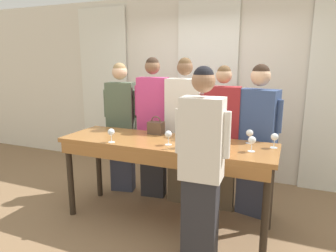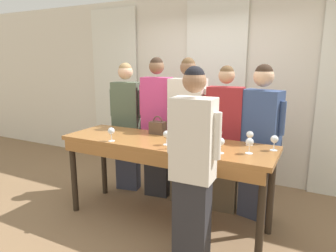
{
  "view_description": "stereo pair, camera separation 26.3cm",
  "coord_description": "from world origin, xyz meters",
  "px_view_note": "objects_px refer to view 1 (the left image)",
  "views": [
    {
      "loc": [
        1.22,
        -2.89,
        1.81
      ],
      "look_at": [
        0.0,
        0.07,
        1.11
      ],
      "focal_mm": 32.0,
      "sensor_mm": 36.0,
      "label": 1
    },
    {
      "loc": [
        1.46,
        -2.78,
        1.81
      ],
      "look_at": [
        0.0,
        0.07,
        1.11
      ],
      "focal_mm": 32.0,
      "sensor_mm": 36.0,
      "label": 2
    }
  ],
  "objects_px": {
    "wine_glass_front_mid": "(168,135)",
    "wine_glass_near_host": "(210,138)",
    "wine_glass_center_mid": "(217,145)",
    "wine_bottle": "(188,136)",
    "wine_glass_front_left": "(275,137)",
    "wine_glass_center_left": "(224,141)",
    "wine_glass_back_mid": "(219,132)",
    "host_pouring": "(201,171)",
    "wine_glass_back_right": "(250,133)",
    "tasting_bar": "(165,151)",
    "guest_pink_top": "(153,126)",
    "guest_cream_sweater": "(184,131)",
    "handbag": "(156,127)",
    "guest_navy_coat": "(257,140)",
    "guest_striped_shirt": "(221,138)",
    "wine_glass_center_right": "(252,141)",
    "guest_olive_jacket": "(121,125)",
    "wine_glass_back_left": "(183,130)",
    "wine_glass_front_right": "(111,133)"
  },
  "relations": [
    {
      "from": "guest_olive_jacket",
      "to": "host_pouring",
      "type": "height_order",
      "value": "guest_olive_jacket"
    },
    {
      "from": "wine_glass_front_left",
      "to": "host_pouring",
      "type": "relative_size",
      "value": 0.08
    },
    {
      "from": "wine_glass_center_mid",
      "to": "wine_bottle",
      "type": "bearing_deg",
      "value": 154.1
    },
    {
      "from": "wine_glass_front_right",
      "to": "guest_olive_jacket",
      "type": "relative_size",
      "value": 0.08
    },
    {
      "from": "wine_glass_front_mid",
      "to": "wine_glass_near_host",
      "type": "xyz_separation_m",
      "value": [
        0.43,
        0.02,
        0.0
      ]
    },
    {
      "from": "wine_glass_center_left",
      "to": "guest_cream_sweater",
      "type": "xyz_separation_m",
      "value": [
        -0.66,
        0.73,
        -0.13
      ]
    },
    {
      "from": "wine_glass_front_mid",
      "to": "guest_pink_top",
      "type": "xyz_separation_m",
      "value": [
        -0.51,
        0.71,
        -0.1
      ]
    },
    {
      "from": "handbag",
      "to": "wine_glass_front_right",
      "type": "xyz_separation_m",
      "value": [
        -0.28,
        -0.52,
        0.03
      ]
    },
    {
      "from": "guest_navy_coat",
      "to": "host_pouring",
      "type": "relative_size",
      "value": 1.0
    },
    {
      "from": "wine_glass_front_left",
      "to": "guest_olive_jacket",
      "type": "xyz_separation_m",
      "value": [
        -2.0,
        0.41,
        -0.13
      ]
    },
    {
      "from": "wine_glass_center_right",
      "to": "host_pouring",
      "type": "xyz_separation_m",
      "value": [
        -0.33,
        -0.58,
        -0.14
      ]
    },
    {
      "from": "wine_glass_near_host",
      "to": "wine_glass_front_right",
      "type": "bearing_deg",
      "value": -171.23
    },
    {
      "from": "wine_bottle",
      "to": "wine_glass_center_mid",
      "type": "relative_size",
      "value": 2.07
    },
    {
      "from": "guest_striped_shirt",
      "to": "wine_glass_center_right",
      "type": "bearing_deg",
      "value": -55.56
    },
    {
      "from": "wine_glass_front_left",
      "to": "wine_glass_center_right",
      "type": "distance_m",
      "value": 0.28
    },
    {
      "from": "tasting_bar",
      "to": "guest_pink_top",
      "type": "xyz_separation_m",
      "value": [
        -0.42,
        0.6,
        0.12
      ]
    },
    {
      "from": "wine_glass_back_mid",
      "to": "host_pouring",
      "type": "xyz_separation_m",
      "value": [
        0.04,
        -0.81,
        -0.14
      ]
    },
    {
      "from": "tasting_bar",
      "to": "wine_glass_back_left",
      "type": "xyz_separation_m",
      "value": [
        0.16,
        0.14,
        0.22
      ]
    },
    {
      "from": "wine_glass_front_mid",
      "to": "wine_glass_near_host",
      "type": "height_order",
      "value": "same"
    },
    {
      "from": "guest_olive_jacket",
      "to": "wine_glass_center_left",
      "type": "bearing_deg",
      "value": -25.01
    },
    {
      "from": "wine_glass_front_left",
      "to": "wine_glass_center_mid",
      "type": "xyz_separation_m",
      "value": [
        -0.47,
        -0.47,
        -0.0
      ]
    },
    {
      "from": "wine_bottle",
      "to": "wine_glass_center_right",
      "type": "relative_size",
      "value": 2.07
    },
    {
      "from": "wine_glass_center_mid",
      "to": "guest_olive_jacket",
      "type": "distance_m",
      "value": 1.77
    },
    {
      "from": "tasting_bar",
      "to": "guest_navy_coat",
      "type": "relative_size",
      "value": 1.32
    },
    {
      "from": "wine_bottle",
      "to": "wine_glass_front_mid",
      "type": "bearing_deg",
      "value": 177.93
    },
    {
      "from": "tasting_bar",
      "to": "guest_pink_top",
      "type": "relative_size",
      "value": 1.26
    },
    {
      "from": "tasting_bar",
      "to": "guest_striped_shirt",
      "type": "height_order",
      "value": "guest_striped_shirt"
    },
    {
      "from": "wine_glass_back_left",
      "to": "guest_navy_coat",
      "type": "height_order",
      "value": "guest_navy_coat"
    },
    {
      "from": "wine_glass_front_mid",
      "to": "guest_cream_sweater",
      "type": "bearing_deg",
      "value": 96.17
    },
    {
      "from": "wine_glass_center_mid",
      "to": "guest_olive_jacket",
      "type": "xyz_separation_m",
      "value": [
        -1.54,
        0.88,
        -0.13
      ]
    },
    {
      "from": "wine_glass_front_right",
      "to": "guest_pink_top",
      "type": "height_order",
      "value": "guest_pink_top"
    },
    {
      "from": "handbag",
      "to": "wine_glass_back_left",
      "type": "height_order",
      "value": "handbag"
    },
    {
      "from": "wine_glass_center_left",
      "to": "wine_glass_back_mid",
      "type": "distance_m",
      "value": 0.36
    },
    {
      "from": "wine_glass_back_left",
      "to": "host_pouring",
      "type": "bearing_deg",
      "value": -60.03
    },
    {
      "from": "wine_glass_back_right",
      "to": "guest_navy_coat",
      "type": "bearing_deg",
      "value": 82.66
    },
    {
      "from": "wine_glass_center_left",
      "to": "guest_striped_shirt",
      "type": "bearing_deg",
      "value": 104.01
    },
    {
      "from": "handbag",
      "to": "wine_bottle",
      "type": "bearing_deg",
      "value": -36.07
    },
    {
      "from": "tasting_bar",
      "to": "wine_glass_center_left",
      "type": "distance_m",
      "value": 0.72
    },
    {
      "from": "wine_glass_front_left",
      "to": "wine_glass_center_left",
      "type": "xyz_separation_m",
      "value": [
        -0.43,
        -0.32,
        0.0
      ]
    },
    {
      "from": "guest_olive_jacket",
      "to": "guest_striped_shirt",
      "type": "bearing_deg",
      "value": 0.0
    },
    {
      "from": "wine_glass_front_left",
      "to": "wine_glass_near_host",
      "type": "xyz_separation_m",
      "value": [
        -0.58,
        -0.28,
        0.0
      ]
    },
    {
      "from": "wine_bottle",
      "to": "wine_glass_center_left",
      "type": "distance_m",
      "value": 0.37
    },
    {
      "from": "wine_glass_front_left",
      "to": "wine_glass_near_host",
      "type": "height_order",
      "value": "same"
    },
    {
      "from": "wine_glass_back_right",
      "to": "guest_cream_sweater",
      "type": "xyz_separation_m",
      "value": [
        -0.84,
        0.33,
        -0.13
      ]
    },
    {
      "from": "wine_bottle",
      "to": "wine_glass_front_mid",
      "type": "xyz_separation_m",
      "value": [
        -0.22,
        0.01,
        -0.01
      ]
    },
    {
      "from": "wine_glass_center_mid",
      "to": "wine_glass_back_right",
      "type": "distance_m",
      "value": 0.59
    },
    {
      "from": "wine_glass_center_left",
      "to": "wine_glass_near_host",
      "type": "distance_m",
      "value": 0.16
    },
    {
      "from": "wine_bottle",
      "to": "wine_glass_front_mid",
      "type": "relative_size",
      "value": 2.07
    },
    {
      "from": "wine_glass_center_left",
      "to": "wine_glass_center_mid",
      "type": "bearing_deg",
      "value": -103.84
    },
    {
      "from": "guest_cream_sweater",
      "to": "host_pouring",
      "type": "xyz_separation_m",
      "value": [
        0.57,
        -1.2,
        -0.02
      ]
    }
  ]
}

